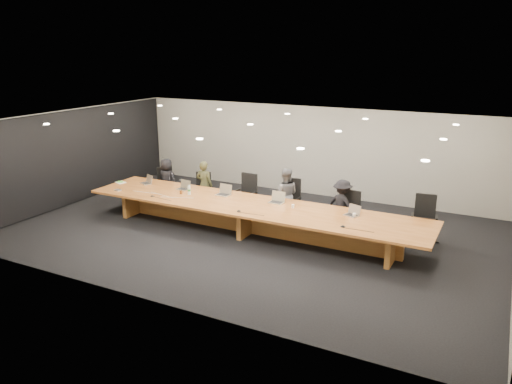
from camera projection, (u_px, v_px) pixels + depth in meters
ground at (251, 232)px, 12.73m from camera, size 12.00×12.00×0.00m
back_wall at (309, 151)px, 15.76m from camera, size 12.00×0.02×2.80m
left_wall_panel at (76, 157)px, 14.95m from camera, size 0.08×7.84×2.74m
conference_table at (251, 213)px, 12.59m from camera, size 9.00×1.80×0.75m
chair_far_left at (162, 184)px, 15.37m from camera, size 0.64×0.64×0.99m
chair_left at (202, 190)px, 14.58m from camera, size 0.67×0.67×1.05m
chair_mid_left at (245, 194)px, 13.99m from camera, size 0.61×0.61×1.16m
chair_mid_right at (289, 200)px, 13.40m from camera, size 0.62×0.62×1.19m
chair_right at (348, 212)px, 12.63m from camera, size 0.61×0.61×1.08m
chair_far_right at (424, 219)px, 11.94m from camera, size 0.68×0.68×1.18m
person_a at (167, 180)px, 15.12m from camera, size 0.66×0.44×1.34m
person_b at (204, 185)px, 14.46m from camera, size 0.53×0.36×1.41m
person_c at (285, 195)px, 13.41m from camera, size 0.85×0.75×1.46m
person_d at (342, 205)px, 12.75m from camera, size 0.98×0.75×1.34m
laptop_a at (146, 179)px, 14.39m from camera, size 0.39×0.35×0.26m
laptop_b at (183, 185)px, 13.79m from camera, size 0.35×0.27×0.26m
laptop_c at (223, 190)px, 13.26m from camera, size 0.38×0.28×0.29m
laptop_d at (276, 197)px, 12.61m from camera, size 0.37×0.27×0.29m
laptop_e at (352, 210)px, 11.66m from camera, size 0.39×0.33×0.26m
water_bottle at (189, 190)px, 13.34m from camera, size 0.10×0.10×0.24m
amber_mug at (181, 192)px, 13.42m from camera, size 0.08×0.08×0.09m
paper_cup_near at (293, 206)px, 12.23m from camera, size 0.08×0.08×0.09m
paper_cup_far at (354, 215)px, 11.58m from camera, size 0.10×0.10×0.09m
notepad at (121, 182)px, 14.53m from camera, size 0.34×0.30×0.02m
lime_gadget at (120, 182)px, 14.52m from camera, size 0.17×0.11×0.02m
av_box at (118, 190)px, 13.74m from camera, size 0.19×0.15×0.03m
mic_left at (152, 196)px, 13.20m from camera, size 0.13×0.13×0.03m
mic_center at (239, 211)px, 12.01m from camera, size 0.14×0.14×0.03m
mic_right at (343, 226)px, 10.97m from camera, size 0.13×0.13×0.03m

